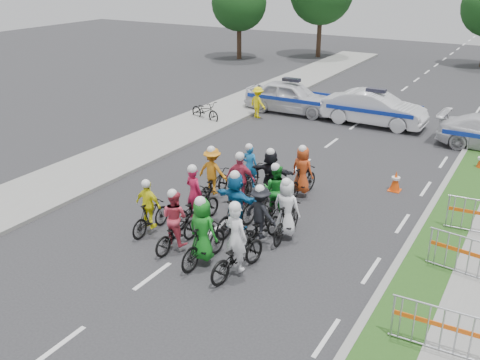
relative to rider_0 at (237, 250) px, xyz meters
The scene contains 26 objects.
ground 2.20m from the rider_0, 146.24° to the right, with size 90.00×90.00×0.00m, color #28282B.
curb_right 5.13m from the rider_0, 48.80° to the left, with size 0.20×60.00×0.12m, color gray.
grass_strip 5.62m from the rider_0, 43.39° to the left, with size 1.20×60.00×0.11m, color #204717.
sidewalk_left 9.11m from the rider_0, 155.05° to the left, with size 3.00×60.00×0.13m, color gray.
rider_0 is the anchor object (origin of this frame).
rider_1 1.00m from the rider_0, behind, with size 0.83×1.85×1.92m.
rider_2 2.09m from the rider_0, behind, with size 0.77×1.77×1.77m.
rider_3 3.30m from the rider_0, 169.19° to the left, with size 0.84×1.59×1.67m.
rider_4 1.72m from the rider_0, 98.49° to the left, with size 1.06×1.81×1.76m.
rider_5 2.17m from the rider_0, 121.21° to the left, with size 1.59×1.90×1.94m.
rider_6 3.03m from the rider_0, 144.57° to the left, with size 1.01×1.95×1.89m.
rider_7 2.29m from the rider_0, 83.90° to the left, with size 0.80×1.79×1.86m.
rider_8 3.31m from the rider_0, 100.09° to the left, with size 0.81×1.83×1.81m.
rider_9 3.81m from the rider_0, 118.77° to the left, with size 1.00×1.86×1.90m.
rider_10 4.65m from the rider_0, 130.28° to the left, with size 1.04×1.82×1.83m.
rider_11 4.47m from the rider_0, 106.64° to the left, with size 1.47×1.76×1.83m.
rider_12 5.17m from the rider_0, 115.82° to the left, with size 0.89×1.76×1.72m.
rider_13 5.20m from the rider_0, 96.41° to the left, with size 0.81×1.76×1.80m.
police_car_0 15.47m from the rider_0, 110.51° to the left, with size 1.88×4.67×1.59m, color silver.
police_car_1 14.47m from the rider_0, 94.23° to the left, with size 1.67×4.78×1.57m, color silver.
marshal_hiviz 14.25m from the rider_0, 116.58° to the left, with size 0.99×0.57×1.53m, color yellow.
barrier_0 4.99m from the rider_0, ahead, with size 2.00×0.50×1.12m, color #A5A8AD, non-canonical shape.
barrier_1 5.61m from the rider_0, 27.95° to the left, with size 2.00×0.50×1.12m, color #A5A8AD, non-canonical shape.
cone_0 7.44m from the rider_0, 74.64° to the left, with size 0.40×0.40×0.70m.
parked_bike 13.77m from the rider_0, 127.14° to the left, with size 0.64×1.84×0.97m, color black.
tree_0 31.31m from the rider_0, 120.40° to the left, with size 4.20×4.20×6.30m.
Camera 1 is at (7.60, -8.66, 7.27)m, focal length 40.00 mm.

